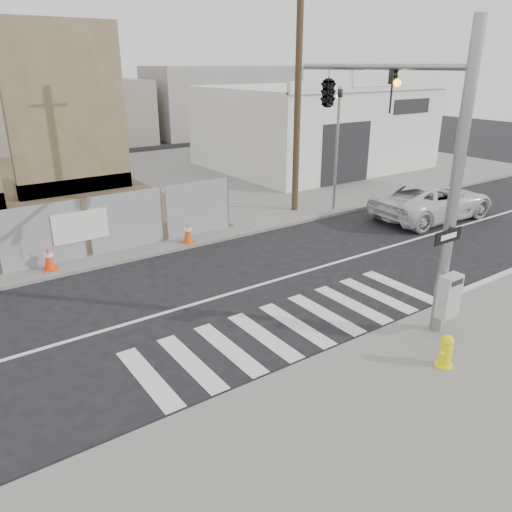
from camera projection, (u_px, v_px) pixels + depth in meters
ground at (241, 290)px, 14.56m from camera, size 100.00×100.00×0.00m
sidewalk_far at (88, 193)px, 25.22m from camera, size 50.00×20.00×0.12m
signal_pole at (366, 123)px, 12.61m from camera, size 0.96×5.87×7.00m
far_signal_pole at (338, 132)px, 21.11m from camera, size 0.16×0.20×5.60m
concrete_wall_right at (69, 127)px, 23.82m from camera, size 5.50×1.30×8.00m
auto_shop at (313, 126)px, 31.05m from camera, size 12.00×10.20×5.95m
utility_pole_right at (298, 89)px, 20.37m from camera, size 1.60×0.28×10.00m
fire_hydrant at (446, 351)px, 10.60m from camera, size 0.51×0.51×0.74m
suv at (433, 200)px, 21.09m from camera, size 5.78×2.89×1.57m
traffic_cone_c at (49, 258)px, 15.58m from camera, size 0.49×0.49×0.78m
traffic_cone_d at (188, 233)px, 17.97m from camera, size 0.48×0.48×0.77m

